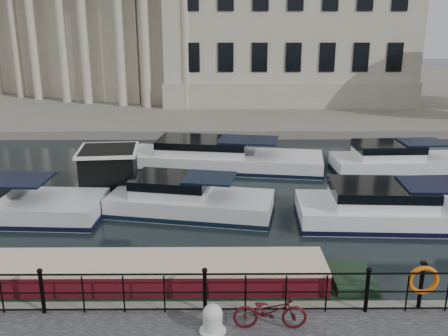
# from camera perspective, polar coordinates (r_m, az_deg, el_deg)

# --- Properties ---
(ground_plane) EXTENTS (160.00, 160.00, 0.00)m
(ground_plane) POSITION_cam_1_polar(r_m,az_deg,el_deg) (15.15, -1.89, -13.19)
(ground_plane) COLOR black
(ground_plane) RESTS_ON ground
(far_bank) EXTENTS (120.00, 42.00, 0.55)m
(far_bank) POSITION_cam_1_polar(r_m,az_deg,el_deg) (52.60, -0.84, 9.01)
(far_bank) COLOR #6B665B
(far_bank) RESTS_ON ground_plane
(railing) EXTENTS (24.14, 0.14, 1.22)m
(railing) POSITION_cam_1_polar(r_m,az_deg,el_deg) (12.60, -2.20, -13.62)
(railing) COLOR black
(railing) RESTS_ON near_quay
(civic_building) EXTENTS (53.55, 31.84, 16.85)m
(civic_building) POSITION_cam_1_polar(r_m,az_deg,el_deg) (47.81, -2.16, 16.33)
(civic_building) COLOR #ADA38C
(civic_building) RESTS_ON far_bank
(bicycle) EXTENTS (1.74, 0.62, 0.91)m
(bicycle) POSITION_cam_1_polar(r_m,az_deg,el_deg) (12.18, 5.27, -15.94)
(bicycle) COLOR #400B0F
(bicycle) RESTS_ON near_quay
(mooring_bollard) EXTENTS (0.63, 0.63, 0.71)m
(mooring_bollard) POSITION_cam_1_polar(r_m,az_deg,el_deg) (12.08, -1.31, -16.88)
(mooring_bollard) COLOR silver
(mooring_bollard) RESTS_ON near_quay
(life_ring_post) EXTENTS (0.79, 0.20, 1.28)m
(life_ring_post) POSITION_cam_1_polar(r_m,az_deg,el_deg) (13.54, 21.78, -11.87)
(life_ring_post) COLOR black
(life_ring_post) RESTS_ON near_quay
(narrowboat) EXTENTS (14.02, 1.88, 1.52)m
(narrowboat) POSITION_cam_1_polar(r_m,az_deg,el_deg) (14.55, -11.46, -13.25)
(narrowboat) COLOR black
(narrowboat) RESTS_ON ground_plane
(harbour_hut) EXTENTS (3.66, 3.14, 2.21)m
(harbour_hut) POSITION_cam_1_polar(r_m,az_deg,el_deg) (22.37, -12.95, -0.75)
(harbour_hut) COLOR #6B665B
(harbour_hut) RESTS_ON ground_plane
(cabin_cruisers) EXTENTS (26.35, 10.98, 1.99)m
(cabin_cruisers) POSITION_cam_1_polar(r_m,az_deg,el_deg) (22.09, 1.30, -2.14)
(cabin_cruisers) COLOR silver
(cabin_cruisers) RESTS_ON ground_plane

